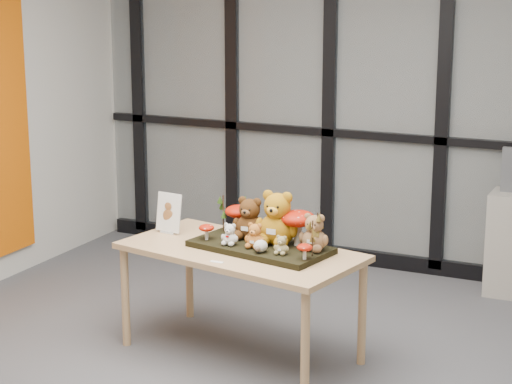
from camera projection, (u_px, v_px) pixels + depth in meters
The scene contains 22 objects.
room_shell at pixel (244, 91), 4.79m from camera, with size 5.00×5.00×5.00m.
glass_partition at pixel (385, 89), 7.03m from camera, with size 4.90×0.06×2.78m.
display_table at pixel (241, 260), 5.53m from camera, with size 1.54×0.98×0.67m.
diorama_tray at pixel (260, 247), 5.49m from camera, with size 0.82×0.41×0.04m, color black.
bear_pooh_yellow at pixel (278, 215), 5.46m from camera, with size 0.27×0.25×0.35m, color #A66F0F, non-canonical shape.
bear_brown_medium at pixel (250, 216), 5.58m from camera, with size 0.22×0.19×0.28m, color #44250E, non-canonical shape.
bear_tan_back at pixel (314, 230), 5.35m from camera, with size 0.18×0.16×0.24m, color olive, non-canonical shape.
bear_small_yellow at pixel (255, 234), 5.40m from camera, with size 0.13×0.11×0.16m, color #B66423, non-canonical shape.
bear_white_bow at pixel (230, 233), 5.46m from camera, with size 0.11×0.10×0.15m, color silver, non-canonical shape.
bear_beige_small at pixel (282, 244), 5.28m from camera, with size 0.09×0.08×0.12m, color #968752, non-canonical shape.
plush_cream_hedgehog at pixel (261, 245), 5.32m from camera, with size 0.06×0.06×0.08m, color beige, non-canonical shape.
mushroom_back_left at pixel (239, 217), 5.73m from camera, with size 0.17×0.17×0.19m, color #9A1304, non-canonical shape.
mushroom_back_right at pixel (298, 226), 5.44m from camera, with size 0.21×0.21×0.23m, color #9A1304, non-canonical shape.
mushroom_front_left at pixel (207, 231), 5.57m from camera, with size 0.09×0.09×0.10m, color #9A1304, non-canonical shape.
mushroom_front_right at pixel (305, 251), 5.19m from camera, with size 0.09×0.09×0.10m, color #9A1304, non-canonical shape.
sprig_green_far_left at pixel (223, 213), 5.75m from camera, with size 0.05×0.05×0.23m, color #183B0D, non-canonical shape.
sprig_green_mid_left at pixel (242, 214), 5.72m from camera, with size 0.05×0.05×0.23m, color #183B0D, non-canonical shape.
sprig_dry_far_right at pixel (317, 232), 5.34m from camera, with size 0.05×0.05×0.23m, color brown, non-canonical shape.
sprig_dry_mid_right at pixel (312, 238), 5.23m from camera, with size 0.05×0.05×0.21m, color brown, non-canonical shape.
sprig_green_centre at pixel (269, 221), 5.62m from camera, with size 0.05×0.05×0.19m, color #183B0D, non-canonical shape.
sign_holder at pixel (169, 215), 5.83m from camera, with size 0.18×0.07×0.26m.
label_card at pixel (217, 262), 5.26m from camera, with size 0.08×0.03×0.00m, color white.
Camera 1 is at (2.08, -4.31, 2.27)m, focal length 65.00 mm.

